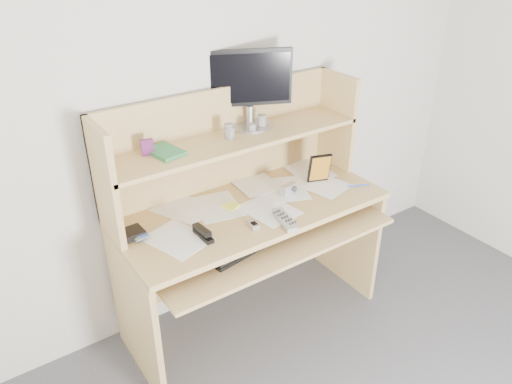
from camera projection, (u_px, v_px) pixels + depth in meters
back_wall at (217, 96)px, 2.55m from camera, size 3.60×0.04×2.50m
desk at (244, 209)px, 2.64m from camera, size 1.40×0.70×1.30m
paper_clutter at (252, 206)px, 2.56m from camera, size 1.32×0.54×0.01m
keyboard at (245, 243)px, 2.42m from camera, size 0.47×0.23×0.03m
tv_remote at (285, 220)px, 2.42m from camera, size 0.10×0.21×0.02m
flip_phone at (253, 224)px, 2.39m from camera, size 0.05×0.08×0.02m
stapler at (203, 232)px, 2.30m from camera, size 0.04×0.14×0.04m
wallet at (131, 233)px, 2.30m from camera, size 0.12×0.10×0.03m
sticky_note_pad at (231, 206)px, 2.55m from camera, size 0.09×0.09×0.01m
digital_camera at (289, 189)px, 2.65m from camera, size 0.09×0.05×0.05m
game_case at (319, 168)px, 2.74m from camera, size 0.12×0.05×0.17m
blue_pen at (358, 185)px, 2.74m from camera, size 0.12×0.06×0.01m
card_box at (147, 147)px, 2.30m from camera, size 0.06×0.03×0.08m
shelf_book at (165, 152)px, 2.33m from camera, size 0.16×0.20×0.02m
chip_stack_a at (230, 133)px, 2.48m from camera, size 0.06×0.06×0.06m
chip_stack_b at (261, 122)px, 2.60m from camera, size 0.05×0.05×0.07m
chip_stack_c at (252, 128)px, 2.55m from camera, size 0.05×0.05×0.05m
chip_stack_d at (229, 131)px, 2.48m from camera, size 0.05×0.05×0.08m
monitor at (248, 86)px, 2.55m from camera, size 0.43×0.25×0.40m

